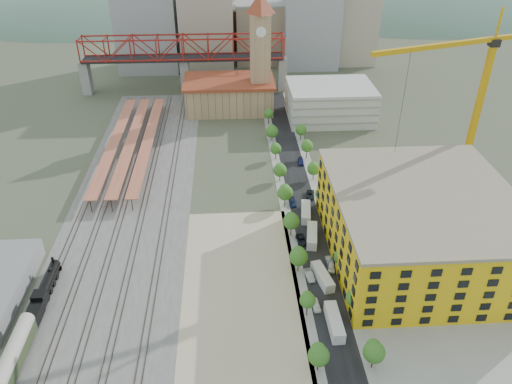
{
  "coord_description": "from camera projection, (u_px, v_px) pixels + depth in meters",
  "views": [
    {
      "loc": [
        -5.8,
        -120.23,
        83.2
      ],
      "look_at": [
        1.31,
        -2.68,
        10.0
      ],
      "focal_mm": 35.0,
      "sensor_mm": 36.0,
      "label": 1
    }
  ],
  "objects": [
    {
      "name": "construction_pad",
      "position": [
        425.0,
        253.0,
        131.48
      ],
      "size": [
        50.0,
        90.0,
        0.06
      ],
      "primitive_type": "cube",
      "color": "gray",
      "rests_on": "ground"
    },
    {
      "name": "sidewalk_west",
      "position": [
        281.0,
        188.0,
        159.39
      ],
      "size": [
        3.0,
        170.0,
        0.04
      ],
      "primitive_type": "cube",
      "color": "gray",
      "rests_on": "ground"
    },
    {
      "name": "car_4",
      "position": [
        331.0,
        267.0,
        125.73
      ],
      "size": [
        2.63,
        4.93,
        1.6
      ],
      "primitive_type": "imported",
      "rotation": [
        0.0,
        0.0,
        -0.16
      ],
      "color": "white",
      "rests_on": "ground"
    },
    {
      "name": "car_0",
      "position": [
        316.0,
        305.0,
        114.38
      ],
      "size": [
        2.0,
        4.48,
        1.5
      ],
      "primitive_type": "imported",
      "rotation": [
        0.0,
        0.0,
        0.05
      ],
      "color": "white",
      "rests_on": "ground"
    },
    {
      "name": "platform_canopies",
      "position": [
        131.0,
        140.0,
        180.08
      ],
      "size": [
        16.0,
        80.0,
        4.12
      ],
      "color": "#CB714E",
      "rests_on": "ground"
    },
    {
      "name": "clock_tower",
      "position": [
        260.0,
        43.0,
        199.22
      ],
      "size": [
        12.0,
        12.0,
        52.0
      ],
      "color": "tan",
      "rests_on": "ground"
    },
    {
      "name": "sidewalk_east",
      "position": [
        315.0,
        187.0,
        159.95
      ],
      "size": [
        3.0,
        170.0,
        0.04
      ],
      "primitive_type": "cube",
      "color": "gray",
      "rests_on": "ground"
    },
    {
      "name": "site_trailer_a",
      "position": [
        334.0,
        322.0,
        109.04
      ],
      "size": [
        2.91,
        10.47,
        2.85
      ],
      "primitive_type": "cube",
      "rotation": [
        0.0,
        0.0,
        0.02
      ],
      "color": "silver",
      "rests_on": "ground"
    },
    {
      "name": "site_trailer_b",
      "position": [
        322.0,
        277.0,
        121.73
      ],
      "size": [
        4.6,
        9.99,
        2.65
      ],
      "primitive_type": "cube",
      "rotation": [
        0.0,
        0.0,
        0.22
      ],
      "color": "silver",
      "rests_on": "ground"
    },
    {
      "name": "ground",
      "position": [
        251.0,
        216.0,
        146.14
      ],
      "size": [
        400.0,
        400.0,
        0.0
      ],
      "primitive_type": "plane",
      "color": "#474C38",
      "rests_on": "ground"
    },
    {
      "name": "site_trailer_c",
      "position": [
        312.0,
        236.0,
        135.8
      ],
      "size": [
        4.31,
        10.47,
        2.78
      ],
      "primitive_type": "cube",
      "rotation": [
        0.0,
        0.0,
        -0.17
      ],
      "color": "silver",
      "rests_on": "ground"
    },
    {
      "name": "car_1",
      "position": [
        309.0,
        275.0,
        123.01
      ],
      "size": [
        2.33,
        4.91,
        1.55
      ],
      "primitive_type": "imported",
      "rotation": [
        0.0,
        0.0,
        0.15
      ],
      "color": "#A7A8AD",
      "rests_on": "ground"
    },
    {
      "name": "site_trailer_d",
      "position": [
        306.0,
        212.0,
        145.5
      ],
      "size": [
        3.92,
        10.05,
        2.68
      ],
      "primitive_type": "cube",
      "rotation": [
        0.0,
        0.0,
        -0.14
      ],
      "color": "silver",
      "rests_on": "ground"
    },
    {
      "name": "locomotive",
      "position": [
        45.0,
        291.0,
        116.6
      ],
      "size": [
        2.83,
        21.86,
        5.46
      ],
      "color": "black",
      "rests_on": "ground"
    },
    {
      "name": "skyline",
      "position": [
        251.0,
        21.0,
        255.13
      ],
      "size": [
        133.0,
        46.0,
        60.0
      ],
      "color": "#9EA0A3",
      "rests_on": "ground"
    },
    {
      "name": "distant_hills",
      "position": [
        290.0,
        115.0,
        410.87
      ],
      "size": [
        647.0,
        264.0,
        227.0
      ],
      "color": "#4C6B59",
      "rests_on": "ground"
    },
    {
      "name": "street_asphalt",
      "position": [
        298.0,
        188.0,
        159.66
      ],
      "size": [
        12.0,
        170.0,
        0.06
      ],
      "primitive_type": "cube",
      "color": "black",
      "rests_on": "ground"
    },
    {
      "name": "car_3",
      "position": [
        293.0,
        202.0,
        151.23
      ],
      "size": [
        2.06,
        4.87,
        1.4
      ],
      "primitive_type": "imported",
      "rotation": [
        0.0,
        0.0,
        0.02
      ],
      "color": "navy",
      "rests_on": "ground"
    },
    {
      "name": "station_hall",
      "position": [
        229.0,
        94.0,
        211.88
      ],
      "size": [
        38.0,
        24.0,
        13.1
      ],
      "color": "tan",
      "rests_on": "ground"
    },
    {
      "name": "tower_crane",
      "position": [
        473.0,
        88.0,
        139.11
      ],
      "size": [
        50.24,
        18.17,
        55.84
      ],
      "color": "#DB9E0E",
      "rests_on": "ground"
    },
    {
      "name": "car_2",
      "position": [
        301.0,
        240.0,
        135.29
      ],
      "size": [
        2.84,
        5.29,
        1.41
      ],
      "primitive_type": "imported",
      "rotation": [
        0.0,
        0.0,
        0.1
      ],
      "color": "black",
      "rests_on": "ground"
    },
    {
      "name": "construction_building",
      "position": [
        420.0,
        225.0,
        126.37
      ],
      "size": [
        44.6,
        50.6,
        18.8
      ],
      "color": "gold",
      "rests_on": "ground"
    },
    {
      "name": "truss_bridge",
      "position": [
        183.0,
        51.0,
        223.92
      ],
      "size": [
        94.0,
        9.6,
        25.6
      ],
      "color": "gray",
      "rests_on": "ground"
    },
    {
      "name": "ballast_strip",
      "position": [
        136.0,
        189.0,
        159.12
      ],
      "size": [
        36.0,
        165.0,
        0.06
      ],
      "primitive_type": "cube",
      "color": "#605E59",
      "rests_on": "ground"
    },
    {
      "name": "parking_garage",
      "position": [
        330.0,
        102.0,
        203.63
      ],
      "size": [
        34.0,
        26.0,
        14.0
      ],
      "primitive_type": "cube",
      "color": "silver",
      "rests_on": "ground"
    },
    {
      "name": "street_trees",
      "position": [
        303.0,
        205.0,
        151.2
      ],
      "size": [
        15.4,
        124.4,
        8.0
      ],
      "color": "#31681F",
      "rests_on": "ground"
    },
    {
      "name": "dirt_lot",
      "position": [
        241.0,
        291.0,
        119.22
      ],
      "size": [
        28.0,
        67.0,
        0.06
      ],
      "primitive_type": "cube",
      "color": "tan",
      "rests_on": "ground"
    },
    {
      "name": "car_6",
      "position": [
        310.0,
        195.0,
        154.81
      ],
      "size": [
        3.26,
        5.54,
        1.45
      ],
      "primitive_type": "imported",
      "rotation": [
        0.0,
        0.0,
        -0.17
      ],
      "color": "black",
      "rests_on": "ground"
    },
    {
      "name": "coach",
      "position": [
        14.0,
        355.0,
        99.37
      ],
      "size": [
        3.14,
        18.21,
        5.72
      ],
      "color": "#29361D",
      "rests_on": "ground"
    },
    {
      "name": "car_5",
      "position": [
        330.0,
        262.0,
        127.51
      ],
      "size": [
        1.84,
        4.31,
        1.38
      ],
      "primitive_type": "imported",
      "rotation": [
        0.0,
        0.0,
        0.09
      ],
      "color": "#A9A8AE",
      "rests_on": "ground"
    },
    {
      "name": "rail_tracks",
      "position": [
        130.0,
        189.0,
        158.96
      ],
      "size": [
        26.56,
        160.0,
        0.18
      ],
      "color": "#382B23",
      "rests_on": "ground"
    },
    {
      "name": "car_7",
      "position": [
        301.0,
        162.0,
        173.29
      ],
      "size": [
        2.3,
        4.95,
        1.4
      ],
      "primitive_type": "imported",
      "rotation": [
        0.0,
        0.0,
        -0.07
      ],
      "color": "navy",
      "rests_on": "ground"
    }
  ]
}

